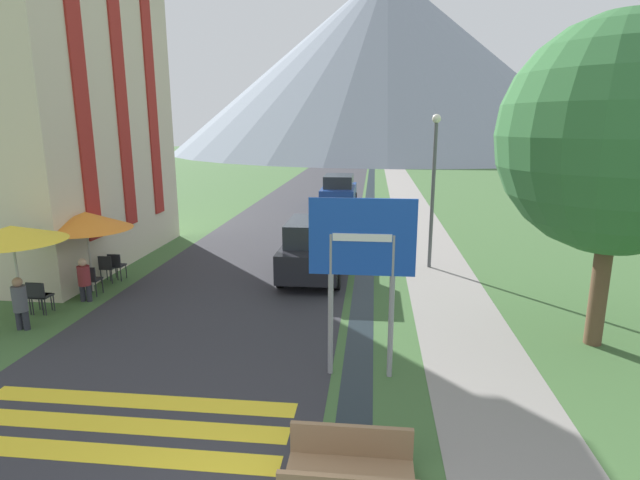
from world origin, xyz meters
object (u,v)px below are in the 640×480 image
(cafe_chair_far_left, at_px, (107,266))
(cafe_chair_near_right, at_px, (40,295))
(parked_car_near, at_px, (313,248))
(cafe_umbrella_front_yellow, at_px, (11,234))
(streetlamp, at_px, (434,178))
(parked_car_far, at_px, (339,190))
(cafe_chair_near_left, at_px, (37,294))
(tree_by_path, at_px, (620,137))
(cafe_chair_middle, at_px, (91,278))
(cafe_chair_far_right, at_px, (116,264))
(road_sign, at_px, (362,257))
(person_seated_near, at_px, (84,278))
(footbridge, at_px, (349,478))
(cafe_umbrella_middle_orange, at_px, (86,221))
(hotel_building, at_px, (44,88))
(person_seated_far, at_px, (20,301))

(cafe_chair_far_left, bearing_deg, cafe_chair_near_right, -84.02)
(parked_car_near, relative_size, cafe_umbrella_front_yellow, 1.68)
(streetlamp, bearing_deg, parked_car_far, 107.50)
(cafe_chair_near_left, height_order, tree_by_path, tree_by_path)
(parked_car_near, height_order, cafe_chair_far_left, parked_car_near)
(cafe_chair_middle, height_order, cafe_chair_far_right, same)
(road_sign, bearing_deg, parked_car_near, 104.77)
(cafe_chair_middle, distance_m, person_seated_near, 0.48)
(cafe_chair_middle, bearing_deg, footbridge, -64.94)
(footbridge, relative_size, parked_car_far, 0.37)
(parked_car_far, distance_m, streetlamp, 13.19)
(parked_car_near, distance_m, cafe_chair_near_left, 7.62)
(footbridge, xyz_separation_m, cafe_umbrella_middle_orange, (-7.74, 7.28, 1.84))
(cafe_chair_middle, height_order, tree_by_path, tree_by_path)
(parked_car_near, relative_size, parked_car_far, 0.89)
(parked_car_far, xyz_separation_m, cafe_umbrella_middle_orange, (-5.96, -15.97, 1.15))
(road_sign, relative_size, cafe_chair_far_left, 4.02)
(tree_by_path, bearing_deg, cafe_chair_near_left, 178.50)
(cafe_chair_far_right, height_order, streetlamp, streetlamp)
(cafe_chair_near_left, bearing_deg, person_seated_near, 57.53)
(parked_car_far, relative_size, cafe_umbrella_middle_orange, 1.83)
(cafe_chair_far_right, height_order, person_seated_near, person_seated_near)
(cafe_umbrella_middle_orange, relative_size, streetlamp, 0.50)
(cafe_chair_near_left, distance_m, cafe_chair_middle, 1.55)
(cafe_chair_far_right, height_order, cafe_umbrella_front_yellow, cafe_umbrella_front_yellow)
(road_sign, bearing_deg, footbridge, -90.74)
(cafe_chair_near_right, xyz_separation_m, tree_by_path, (13.11, -0.32, 3.93))
(person_seated_near, bearing_deg, cafe_chair_far_left, 98.86)
(hotel_building, bearing_deg, cafe_chair_near_right, -62.59)
(road_sign, xyz_separation_m, cafe_chair_far_right, (-7.58, 5.13, -1.82))
(person_seated_far, bearing_deg, footbridge, -29.79)
(cafe_chair_far_left, bearing_deg, person_seated_far, -78.84)
(hotel_building, height_order, footbridge, hotel_building)
(cafe_umbrella_front_yellow, bearing_deg, footbridge, -30.56)
(parked_car_near, xyz_separation_m, person_seated_near, (-5.85, -2.94, -0.24))
(person_seated_far, xyz_separation_m, tree_by_path, (12.91, 0.63, 3.74))
(cafe_chair_far_left, bearing_deg, cafe_umbrella_middle_orange, -79.57)
(cafe_umbrella_middle_orange, bearing_deg, tree_by_path, -9.55)
(hotel_building, relative_size, footbridge, 6.33)
(hotel_building, relative_size, cafe_chair_near_right, 12.67)
(streetlamp, bearing_deg, person_seated_far, -147.59)
(road_sign, height_order, parked_car_near, road_sign)
(hotel_building, bearing_deg, cafe_chair_middle, -48.64)
(hotel_building, xyz_separation_m, cafe_chair_near_left, (2.47, -4.91, -5.31))
(cafe_chair_near_right, bearing_deg, parked_car_near, 22.00)
(hotel_building, bearing_deg, cafe_chair_near_left, -63.26)
(cafe_umbrella_middle_orange, height_order, person_seated_far, cafe_umbrella_middle_orange)
(person_seated_far, bearing_deg, person_seated_near, 78.73)
(cafe_umbrella_front_yellow, bearing_deg, cafe_chair_near_right, 93.92)
(cafe_umbrella_front_yellow, height_order, cafe_umbrella_middle_orange, cafe_umbrella_front_yellow)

